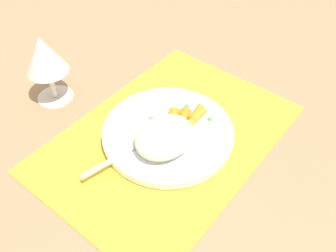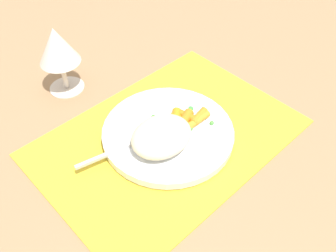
% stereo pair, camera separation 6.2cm
% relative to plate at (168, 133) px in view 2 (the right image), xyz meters
% --- Properties ---
extents(ground_plane, '(2.40, 2.40, 0.00)m').
position_rel_plate_xyz_m(ground_plane, '(0.00, 0.00, -0.01)').
color(ground_plane, '#997551').
extents(placemat, '(0.45, 0.32, 0.01)m').
position_rel_plate_xyz_m(placemat, '(0.00, 0.00, -0.01)').
color(placemat, gold).
rests_on(placemat, ground_plane).
extents(plate, '(0.23, 0.23, 0.02)m').
position_rel_plate_xyz_m(plate, '(0.00, 0.00, 0.00)').
color(plate, white).
rests_on(plate, placemat).
extents(rice_mound, '(0.11, 0.09, 0.04)m').
position_rel_plate_xyz_m(rice_mound, '(-0.03, -0.02, 0.03)').
color(rice_mound, beige).
rests_on(rice_mound, plate).
extents(carrot_portion, '(0.08, 0.06, 0.02)m').
position_rel_plate_xyz_m(carrot_portion, '(0.04, -0.01, 0.02)').
color(carrot_portion, orange).
rests_on(carrot_portion, plate).
extents(pea_scatter, '(0.08, 0.09, 0.01)m').
position_rel_plate_xyz_m(pea_scatter, '(0.02, -0.00, 0.01)').
color(pea_scatter, '#52B043').
rests_on(pea_scatter, plate).
extents(fork, '(0.20, 0.06, 0.01)m').
position_rel_plate_xyz_m(fork, '(-0.05, 0.01, 0.01)').
color(fork, silver).
rests_on(fork, plate).
extents(wine_glass, '(0.08, 0.08, 0.14)m').
position_rel_plate_xyz_m(wine_glass, '(-0.05, 0.25, 0.08)').
color(wine_glass, silver).
rests_on(wine_glass, ground_plane).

